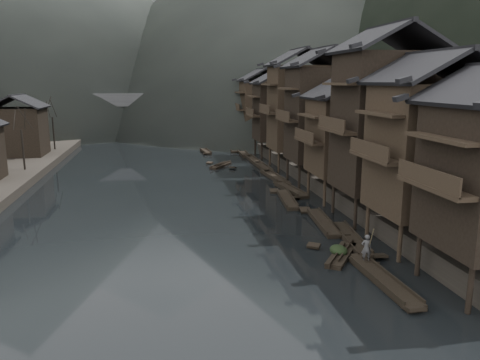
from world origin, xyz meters
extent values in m
plane|color=black|center=(0.00, 0.00, 0.00)|extent=(300.00, 300.00, 0.00)
cube|color=#2D2823|center=(35.00, 40.00, 0.90)|extent=(40.00, 200.00, 1.80)
cylinder|color=black|center=(14.20, -10.40, 1.30)|extent=(0.30, 0.30, 2.90)
cylinder|color=black|center=(14.20, -5.60, 1.30)|extent=(0.30, 0.30, 2.90)
cylinder|color=black|center=(16.95, -5.60, 1.30)|extent=(0.30, 0.30, 2.90)
cube|color=#32271C|center=(13.30, -8.00, 6.07)|extent=(1.20, 5.70, 0.25)
cylinder|color=#32271C|center=(14.20, -3.40, 1.30)|extent=(0.30, 0.30, 2.90)
cylinder|color=#32271C|center=(14.20, 1.40, 1.30)|extent=(0.30, 0.30, 2.90)
cylinder|color=#32271C|center=(16.95, -3.40, 1.30)|extent=(0.30, 0.30, 2.90)
cylinder|color=#32271C|center=(16.95, 1.40, 1.30)|extent=(0.30, 0.30, 2.90)
cube|color=#32271C|center=(17.30, -1.00, 6.96)|extent=(7.00, 6.00, 8.73)
cube|color=#32271C|center=(13.30, -1.00, 6.53)|extent=(1.20, 5.70, 0.25)
cylinder|color=black|center=(14.20, 3.60, 1.30)|extent=(0.30, 0.30, 2.90)
cylinder|color=black|center=(14.20, 8.40, 1.30)|extent=(0.30, 0.30, 2.90)
cylinder|color=black|center=(16.95, 3.60, 1.30)|extent=(0.30, 0.30, 2.90)
cylinder|color=black|center=(16.95, 8.40, 1.30)|extent=(0.30, 0.30, 2.90)
cube|color=black|center=(17.30, 6.00, 8.17)|extent=(7.00, 6.00, 11.13)
cube|color=#32271C|center=(13.30, 6.00, 7.61)|extent=(1.20, 5.70, 0.25)
cylinder|color=#32271C|center=(14.20, 10.60, 1.30)|extent=(0.30, 0.30, 2.90)
cylinder|color=#32271C|center=(14.20, 15.40, 1.30)|extent=(0.30, 0.30, 2.90)
cylinder|color=#32271C|center=(16.95, 10.60, 1.30)|extent=(0.30, 0.30, 2.90)
cylinder|color=#32271C|center=(16.95, 15.40, 1.30)|extent=(0.30, 0.30, 2.90)
cube|color=#32271C|center=(17.30, 13.00, 6.24)|extent=(7.00, 6.00, 7.28)
cube|color=#32271C|center=(13.30, 13.00, 5.87)|extent=(1.20, 5.70, 0.25)
cylinder|color=black|center=(14.20, 18.60, 1.30)|extent=(0.30, 0.30, 2.90)
cylinder|color=black|center=(14.20, 23.40, 1.30)|extent=(0.30, 0.30, 2.90)
cylinder|color=black|center=(16.95, 18.60, 1.30)|extent=(0.30, 0.30, 2.90)
cylinder|color=black|center=(16.95, 23.40, 1.30)|extent=(0.30, 0.30, 2.90)
cube|color=black|center=(17.30, 21.00, 7.78)|extent=(7.00, 6.00, 10.37)
cube|color=#32271C|center=(13.30, 21.00, 7.27)|extent=(1.20, 5.70, 0.25)
cylinder|color=#32271C|center=(14.20, 27.60, 1.30)|extent=(0.30, 0.30, 2.90)
cylinder|color=#32271C|center=(14.20, 32.40, 1.30)|extent=(0.30, 0.30, 2.90)
cylinder|color=#32271C|center=(16.95, 27.60, 1.30)|extent=(0.30, 0.30, 2.90)
cylinder|color=#32271C|center=(16.95, 32.40, 1.30)|extent=(0.30, 0.30, 2.90)
cube|color=#32271C|center=(17.30, 30.00, 8.02)|extent=(7.00, 6.00, 10.84)
cube|color=#32271C|center=(13.30, 30.00, 7.48)|extent=(1.20, 5.70, 0.25)
cylinder|color=black|center=(14.20, 37.60, 1.30)|extent=(0.30, 0.30, 2.90)
cylinder|color=black|center=(14.20, 42.40, 1.30)|extent=(0.30, 0.30, 2.90)
cylinder|color=black|center=(16.95, 37.60, 1.30)|extent=(0.30, 0.30, 2.90)
cylinder|color=black|center=(16.95, 42.40, 1.30)|extent=(0.30, 0.30, 2.90)
cube|color=black|center=(17.30, 40.00, 6.84)|extent=(7.00, 6.00, 8.48)
cube|color=#32271C|center=(13.30, 40.00, 6.42)|extent=(1.20, 5.70, 0.25)
cylinder|color=#32271C|center=(14.20, 49.60, 1.30)|extent=(0.30, 0.30, 2.90)
cylinder|color=#32271C|center=(14.20, 54.40, 1.30)|extent=(0.30, 0.30, 2.90)
cylinder|color=#32271C|center=(16.95, 49.60, 1.30)|extent=(0.30, 0.30, 2.90)
cylinder|color=#32271C|center=(16.95, 54.40, 1.30)|extent=(0.30, 0.30, 2.90)
cube|color=#32271C|center=(17.30, 52.00, 7.04)|extent=(7.00, 6.00, 8.89)
cube|color=#32271C|center=(13.30, 52.00, 6.60)|extent=(1.20, 5.70, 0.25)
cube|color=black|center=(-20.50, 42.00, 4.60)|extent=(6.50, 6.50, 6.80)
cylinder|color=black|center=(-17.00, 29.81, 3.63)|extent=(0.24, 0.24, 4.86)
cylinder|color=black|center=(-17.00, 47.42, 3.73)|extent=(0.24, 0.24, 5.05)
cube|color=black|center=(11.66, -6.33, 0.15)|extent=(1.29, 7.19, 0.30)
cube|color=black|center=(11.66, -6.33, 0.33)|extent=(1.34, 7.05, 0.10)
cube|color=black|center=(11.75, -2.89, 0.29)|extent=(0.96, 0.90, 0.35)
cube|color=black|center=(11.57, -9.77, 0.29)|extent=(0.96, 0.90, 0.35)
cube|color=black|center=(12.75, 0.96, 0.15)|extent=(2.00, 7.73, 0.30)
cube|color=black|center=(12.75, 0.96, 0.33)|extent=(2.04, 7.59, 0.10)
cube|color=black|center=(12.32, 4.61, 0.29)|extent=(1.04, 1.04, 0.37)
cube|color=black|center=(13.19, -2.69, 0.29)|extent=(1.04, 1.04, 0.37)
cube|color=black|center=(12.12, 5.25, 0.15)|extent=(1.80, 7.47, 0.30)
cube|color=black|center=(12.12, 5.25, 0.33)|extent=(1.84, 7.33, 0.10)
cube|color=black|center=(11.78, 8.79, 0.29)|extent=(1.02, 0.99, 0.36)
cube|color=black|center=(12.46, 1.72, 0.29)|extent=(1.02, 0.99, 0.36)
cube|color=black|center=(11.29, 13.11, 0.15)|extent=(1.93, 7.35, 0.30)
cube|color=black|center=(11.29, 13.11, 0.33)|extent=(1.97, 7.21, 0.10)
cube|color=black|center=(10.88, 16.58, 0.29)|extent=(1.03, 0.99, 0.36)
cube|color=black|center=(11.69, 9.64, 0.29)|extent=(1.03, 0.99, 0.36)
cube|color=black|center=(12.75, 16.84, 0.15)|extent=(2.00, 6.95, 0.30)
cube|color=black|center=(12.75, 16.84, 0.33)|extent=(2.04, 6.82, 0.10)
cube|color=black|center=(13.19, 20.10, 0.29)|extent=(1.04, 0.96, 0.35)
cube|color=black|center=(12.31, 13.57, 0.29)|extent=(1.04, 0.96, 0.35)
cube|color=black|center=(12.62, 24.23, 0.15)|extent=(1.69, 7.36, 0.30)
cube|color=black|center=(12.62, 24.23, 0.33)|extent=(1.73, 7.22, 0.10)
cube|color=black|center=(12.91, 27.72, 0.29)|extent=(1.00, 0.97, 0.36)
cube|color=black|center=(12.34, 20.74, 0.29)|extent=(1.00, 0.97, 0.36)
cube|color=black|center=(12.77, 30.65, 0.15)|extent=(1.26, 7.59, 0.30)
cube|color=black|center=(12.77, 30.65, 0.33)|extent=(1.31, 7.44, 0.10)
cube|color=black|center=(12.84, 34.28, 0.29)|extent=(0.95, 0.95, 0.36)
cube|color=black|center=(12.69, 27.02, 0.29)|extent=(0.95, 0.95, 0.36)
cube|color=black|center=(12.64, 36.91, 0.15)|extent=(1.18, 7.25, 0.30)
cube|color=black|center=(12.64, 36.91, 0.33)|extent=(1.24, 7.10, 0.10)
cube|color=black|center=(12.68, 40.38, 0.29)|extent=(0.95, 0.90, 0.36)
cube|color=black|center=(12.60, 33.44, 0.29)|extent=(0.95, 0.90, 0.36)
cube|color=black|center=(12.33, 42.59, 0.15)|extent=(1.33, 6.76, 0.30)
cube|color=black|center=(12.33, 42.59, 0.33)|extent=(1.38, 6.63, 0.10)
cube|color=black|center=(12.22, 45.82, 0.29)|extent=(0.96, 0.86, 0.34)
cube|color=black|center=(12.45, 39.36, 0.29)|extent=(0.96, 0.86, 0.34)
cube|color=black|center=(11.45, 47.48, 0.15)|extent=(1.53, 6.09, 0.30)
cube|color=black|center=(11.45, 47.48, 0.33)|extent=(1.57, 5.97, 0.10)
cube|color=black|center=(11.24, 50.36, 0.29)|extent=(0.99, 0.81, 0.33)
cube|color=black|center=(11.66, 44.59, 0.29)|extent=(0.99, 0.81, 0.33)
cube|color=black|center=(12.47, 53.24, 0.15)|extent=(1.34, 6.05, 0.30)
cube|color=black|center=(12.47, 53.24, 0.33)|extent=(1.39, 5.93, 0.10)
cube|color=black|center=(12.35, 56.12, 0.29)|extent=(0.96, 0.78, 0.33)
cube|color=black|center=(12.59, 50.36, 0.29)|extent=(0.96, 0.78, 0.33)
cube|color=black|center=(12.06, 58.89, 0.15)|extent=(1.39, 5.97, 0.30)
cube|color=black|center=(12.06, 58.89, 0.33)|extent=(1.44, 5.86, 0.10)
cube|color=black|center=(11.92, 61.73, 0.29)|extent=(0.97, 0.78, 0.32)
cube|color=black|center=(12.20, 56.05, 0.29)|extent=(0.97, 0.78, 0.32)
cube|color=black|center=(7.39, 32.82, 0.15)|extent=(3.59, 4.74, 0.30)
cube|color=black|center=(7.39, 32.82, 0.33)|extent=(3.57, 4.69, 0.10)
cube|color=black|center=(6.07, 34.83, 0.29)|extent=(1.05, 0.99, 0.30)
cube|color=black|center=(8.71, 30.80, 0.29)|extent=(1.05, 0.99, 0.30)
cube|color=black|center=(6.63, 45.95, 0.15)|extent=(1.44, 5.25, 0.30)
cube|color=black|center=(6.63, 45.95, 0.33)|extent=(1.48, 5.15, 0.10)
cube|color=black|center=(6.84, 48.43, 0.29)|extent=(0.90, 0.72, 0.31)
cube|color=black|center=(6.42, 43.47, 0.29)|extent=(0.90, 0.72, 0.31)
cube|color=#4C4C4F|center=(0.00, 72.00, 7.20)|extent=(40.00, 6.00, 1.60)
cube|color=#4C4C4F|center=(0.00, 69.30, 8.50)|extent=(40.00, 0.50, 1.00)
cube|color=#4C4C4F|center=(0.00, 74.70, 8.50)|extent=(40.00, 0.50, 1.00)
cube|color=#4C4C4F|center=(-14.00, 72.00, 3.20)|extent=(3.20, 6.00, 6.40)
cube|color=#4C4C4F|center=(-4.50, 72.00, 3.20)|extent=(3.20, 6.00, 6.40)
cube|color=#4C4C4F|center=(4.50, 72.00, 3.20)|extent=(3.20, 6.00, 6.40)
cube|color=#4C4C4F|center=(14.00, 72.00, 3.20)|extent=(3.20, 6.00, 6.40)
cube|color=black|center=(10.85, -1.98, 0.15)|extent=(3.57, 4.49, 0.30)
cube|color=black|center=(10.85, -1.98, 0.33)|extent=(3.56, 4.44, 0.10)
cube|color=black|center=(9.54, -0.11, 0.29)|extent=(1.06, 0.99, 0.29)
cube|color=black|center=(12.16, -3.85, 0.29)|extent=(1.06, 0.99, 0.29)
ellipsoid|color=black|center=(10.71, -1.79, 0.78)|extent=(1.14, 1.49, 0.68)
imported|color=#545456|center=(11.88, -3.46, 1.34)|extent=(0.74, 0.56, 1.81)
cylinder|color=#8C7A51|center=(12.08, -3.46, 3.74)|extent=(0.81, 2.44, 2.99)
camera|label=1|loc=(-0.91, -29.82, 11.53)|focal=35.00mm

